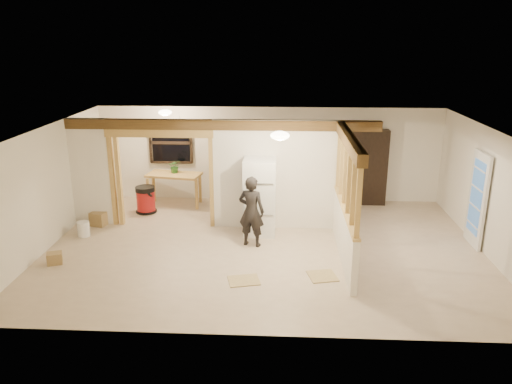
# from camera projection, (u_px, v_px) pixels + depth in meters

# --- Properties ---
(floor) EXTENTS (9.00, 6.50, 0.01)m
(floor) POSITION_uv_depth(u_px,v_px,m) (264.00, 247.00, 10.50)
(floor) COLOR #CAB396
(floor) RESTS_ON ground
(ceiling) EXTENTS (9.00, 6.50, 0.01)m
(ceiling) POSITION_uv_depth(u_px,v_px,m) (265.00, 130.00, 9.75)
(ceiling) COLOR white
(wall_back) EXTENTS (9.00, 0.01, 2.50)m
(wall_back) POSITION_uv_depth(u_px,v_px,m) (269.00, 154.00, 13.22)
(wall_back) COLOR silver
(wall_back) RESTS_ON floor
(wall_front) EXTENTS (9.00, 0.01, 2.50)m
(wall_front) POSITION_uv_depth(u_px,v_px,m) (256.00, 259.00, 7.02)
(wall_front) COLOR silver
(wall_front) RESTS_ON floor
(wall_left) EXTENTS (0.01, 6.50, 2.50)m
(wall_left) POSITION_uv_depth(u_px,v_px,m) (48.00, 187.00, 10.35)
(wall_left) COLOR silver
(wall_left) RESTS_ON floor
(wall_right) EXTENTS (0.01, 6.50, 2.50)m
(wall_right) POSITION_uv_depth(u_px,v_px,m) (491.00, 194.00, 9.90)
(wall_right) COLOR silver
(wall_right) RESTS_ON floor
(partition_left_stub) EXTENTS (0.90, 0.12, 2.50)m
(partition_left_stub) POSITION_uv_depth(u_px,v_px,m) (91.00, 172.00, 11.47)
(partition_left_stub) COLOR white
(partition_left_stub) RESTS_ON floor
(partition_center) EXTENTS (2.80, 0.12, 2.50)m
(partition_center) POSITION_uv_depth(u_px,v_px,m) (275.00, 175.00, 11.26)
(partition_center) COLOR white
(partition_center) RESTS_ON floor
(doorway_frame) EXTENTS (2.46, 0.14, 2.20)m
(doorway_frame) POSITION_uv_depth(u_px,v_px,m) (162.00, 180.00, 11.43)
(doorway_frame) COLOR tan
(doorway_frame) RESTS_ON floor
(header_beam_back) EXTENTS (7.00, 0.18, 0.22)m
(header_beam_back) POSITION_uv_depth(u_px,v_px,m) (221.00, 125.00, 10.98)
(header_beam_back) COLOR brown
(header_beam_back) RESTS_ON ceiling
(header_beam_right) EXTENTS (0.18, 3.30, 0.22)m
(header_beam_right) POSITION_uv_depth(u_px,v_px,m) (349.00, 141.00, 9.32)
(header_beam_right) COLOR brown
(header_beam_right) RESTS_ON ceiling
(pony_wall) EXTENTS (0.12, 3.20, 1.00)m
(pony_wall) POSITION_uv_depth(u_px,v_px,m) (344.00, 234.00, 9.89)
(pony_wall) COLOR white
(pony_wall) RESTS_ON floor
(stud_partition) EXTENTS (0.14, 3.20, 1.32)m
(stud_partition) POSITION_uv_depth(u_px,v_px,m) (347.00, 178.00, 9.54)
(stud_partition) COLOR tan
(stud_partition) RESTS_ON pony_wall
(window_back) EXTENTS (1.12, 0.10, 1.10)m
(window_back) POSITION_uv_depth(u_px,v_px,m) (171.00, 143.00, 13.18)
(window_back) COLOR black
(window_back) RESTS_ON wall_back
(french_door) EXTENTS (0.12, 0.86, 2.00)m
(french_door) POSITION_uv_depth(u_px,v_px,m) (477.00, 200.00, 10.36)
(french_door) COLOR white
(french_door) RESTS_ON floor
(ceiling_dome_main) EXTENTS (0.36, 0.36, 0.16)m
(ceiling_dome_main) POSITION_uv_depth(u_px,v_px,m) (280.00, 136.00, 9.26)
(ceiling_dome_main) COLOR #FFEABF
(ceiling_dome_main) RESTS_ON ceiling
(ceiling_dome_util) EXTENTS (0.32, 0.32, 0.14)m
(ceiling_dome_util) POSITION_uv_depth(u_px,v_px,m) (165.00, 112.00, 12.07)
(ceiling_dome_util) COLOR #FFEABF
(ceiling_dome_util) RESTS_ON ceiling
(hanging_bulb) EXTENTS (0.07, 0.07, 0.07)m
(hanging_bulb) POSITION_uv_depth(u_px,v_px,m) (180.00, 130.00, 11.47)
(hanging_bulb) COLOR #FFD88C
(hanging_bulb) RESTS_ON ceiling
(refrigerator) EXTENTS (0.70, 0.68, 1.71)m
(refrigerator) POSITION_uv_depth(u_px,v_px,m) (260.00, 197.00, 11.01)
(refrigerator) COLOR silver
(refrigerator) RESTS_ON floor
(woman) EXTENTS (0.63, 0.50, 1.52)m
(woman) POSITION_uv_depth(u_px,v_px,m) (251.00, 211.00, 10.38)
(woman) COLOR #2A2727
(woman) RESTS_ON floor
(work_table) EXTENTS (1.45, 0.90, 0.86)m
(work_table) POSITION_uv_depth(u_px,v_px,m) (175.00, 190.00, 12.98)
(work_table) COLOR tan
(work_table) RESTS_ON floor
(potted_plant) EXTENTS (0.36, 0.33, 0.35)m
(potted_plant) POSITION_uv_depth(u_px,v_px,m) (175.00, 166.00, 12.89)
(potted_plant) COLOR #347030
(potted_plant) RESTS_ON work_table
(shop_vac) EXTENTS (0.65, 0.65, 0.68)m
(shop_vac) POSITION_uv_depth(u_px,v_px,m) (146.00, 199.00, 12.47)
(shop_vac) COLOR maroon
(shop_vac) RESTS_ON floor
(bookshelf) EXTENTS (0.99, 0.33, 1.98)m
(bookshelf) POSITION_uv_depth(u_px,v_px,m) (367.00, 167.00, 12.95)
(bookshelf) COLOR black
(bookshelf) RESTS_ON floor
(bucket) EXTENTS (0.33, 0.33, 0.34)m
(bucket) POSITION_uv_depth(u_px,v_px,m) (84.00, 229.00, 11.03)
(bucket) COLOR silver
(bucket) RESTS_ON floor
(box_util_a) EXTENTS (0.38, 0.35, 0.27)m
(box_util_a) POSITION_uv_depth(u_px,v_px,m) (223.00, 206.00, 12.66)
(box_util_a) COLOR #A0804D
(box_util_a) RESTS_ON floor
(box_util_b) EXTENTS (0.42, 0.42, 0.32)m
(box_util_b) POSITION_uv_depth(u_px,v_px,m) (99.00, 218.00, 11.70)
(box_util_b) COLOR #A0804D
(box_util_b) RESTS_ON floor
(box_front) EXTENTS (0.34, 0.31, 0.23)m
(box_front) POSITION_uv_depth(u_px,v_px,m) (55.00, 258.00, 9.71)
(box_front) COLOR #A0804D
(box_front) RESTS_ON floor
(floor_panel_near) EXTENTS (0.60, 0.60, 0.02)m
(floor_panel_near) POSITION_uv_depth(u_px,v_px,m) (322.00, 276.00, 9.21)
(floor_panel_near) COLOR tan
(floor_panel_near) RESTS_ON floor
(floor_panel_far) EXTENTS (0.64, 0.56, 0.02)m
(floor_panel_far) POSITION_uv_depth(u_px,v_px,m) (244.00, 280.00, 9.05)
(floor_panel_far) COLOR tan
(floor_panel_far) RESTS_ON floor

